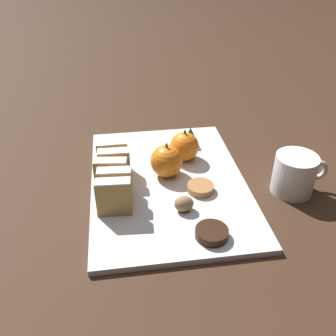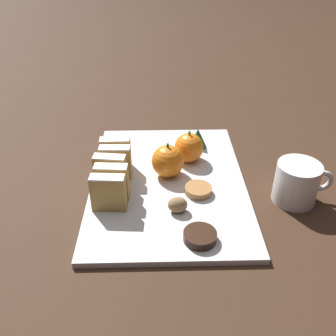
# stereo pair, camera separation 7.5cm
# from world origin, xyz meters

# --- Properties ---
(ground_plane) EXTENTS (6.00, 6.00, 0.00)m
(ground_plane) POSITION_xyz_m (0.00, 0.00, 0.00)
(ground_plane) COLOR #382316
(serving_platter) EXTENTS (0.31, 0.44, 0.01)m
(serving_platter) POSITION_xyz_m (0.00, 0.00, 0.01)
(serving_platter) COLOR silver
(serving_platter) RESTS_ON ground_plane
(stollen_slice_front) EXTENTS (0.06, 0.03, 0.07)m
(stollen_slice_front) POSITION_xyz_m (-0.11, -0.09, 0.05)
(stollen_slice_front) COLOR tan
(stollen_slice_front) RESTS_ON serving_platter
(stollen_slice_second) EXTENTS (0.06, 0.03, 0.07)m
(stollen_slice_second) POSITION_xyz_m (-0.11, -0.05, 0.05)
(stollen_slice_second) COLOR tan
(stollen_slice_second) RESTS_ON serving_platter
(stollen_slice_third) EXTENTS (0.07, 0.03, 0.07)m
(stollen_slice_third) POSITION_xyz_m (-0.11, -0.02, 0.05)
(stollen_slice_third) COLOR tan
(stollen_slice_third) RESTS_ON serving_platter
(stollen_slice_fourth) EXTENTS (0.06, 0.03, 0.07)m
(stollen_slice_fourth) POSITION_xyz_m (-0.11, 0.02, 0.05)
(stollen_slice_fourth) COLOR tan
(stollen_slice_fourth) RESTS_ON serving_platter
(stollen_slice_fifth) EXTENTS (0.06, 0.02, 0.07)m
(stollen_slice_fifth) POSITION_xyz_m (-0.11, 0.05, 0.05)
(stollen_slice_fifth) COLOR tan
(stollen_slice_fifth) RESTS_ON serving_platter
(orange_near) EXTENTS (0.06, 0.06, 0.07)m
(orange_near) POSITION_xyz_m (0.05, 0.08, 0.04)
(orange_near) COLOR orange
(orange_near) RESTS_ON serving_platter
(orange_far) EXTENTS (0.07, 0.07, 0.07)m
(orange_far) POSITION_xyz_m (0.00, 0.02, 0.05)
(orange_far) COLOR orange
(orange_far) RESTS_ON serving_platter
(walnut) EXTENTS (0.04, 0.03, 0.03)m
(walnut) POSITION_xyz_m (0.02, -0.10, 0.03)
(walnut) COLOR #8E6B47
(walnut) RESTS_ON serving_platter
(chocolate_cookie) EXTENTS (0.06, 0.06, 0.02)m
(chocolate_cookie) POSITION_xyz_m (0.05, -0.17, 0.02)
(chocolate_cookie) COLOR black
(chocolate_cookie) RESTS_ON serving_platter
(gingerbread_cookie) EXTENTS (0.05, 0.05, 0.01)m
(gingerbread_cookie) POSITION_xyz_m (0.06, -0.04, 0.02)
(gingerbread_cookie) COLOR #A3703D
(gingerbread_cookie) RESTS_ON serving_platter
(evergreen_sprig) EXTENTS (0.04, 0.04, 0.05)m
(evergreen_sprig) POSITION_xyz_m (0.07, 0.14, 0.03)
(evergreen_sprig) COLOR #195623
(evergreen_sprig) RESTS_ON serving_platter
(coffee_mug) EXTENTS (0.11, 0.08, 0.08)m
(coffee_mug) POSITION_xyz_m (0.25, -0.05, 0.04)
(coffee_mug) COLOR white
(coffee_mug) RESTS_ON ground_plane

